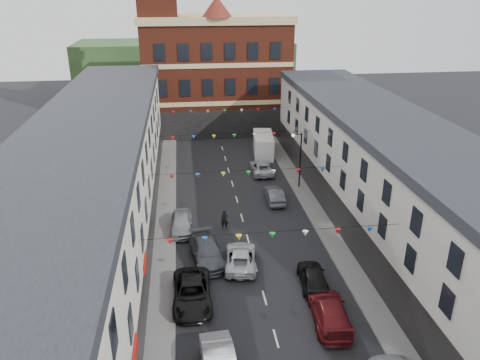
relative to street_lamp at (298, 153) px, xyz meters
name	(u,v)px	position (x,y,z in m)	size (l,w,h in m)	color
ground	(255,266)	(-6.55, -14.00, -3.90)	(160.00, 160.00, 0.00)	black
pavement_left	(164,257)	(-13.45, -12.00, -3.83)	(1.80, 64.00, 0.15)	#605E5B
pavement_right	(335,246)	(0.35, -12.00, -3.83)	(1.80, 64.00, 0.15)	#605E5B
terrace_left	(89,205)	(-18.33, -13.00, 1.44)	(8.40, 56.00, 10.70)	beige
terrace_right	(406,194)	(5.23, -13.00, 0.95)	(8.40, 56.00, 9.70)	beige
civic_building	(215,72)	(-6.55, 23.95, 4.23)	(20.60, 13.30, 18.50)	maroon
clock_tower	(159,25)	(-14.05, 21.00, 11.03)	(5.60, 5.60, 30.00)	maroon
distant_hill	(185,68)	(-10.55, 48.00, 1.10)	(40.00, 14.00, 10.00)	#264721
street_lamp	(298,153)	(0.00, 0.00, 0.00)	(1.10, 0.36, 6.00)	black
car_left_c	(192,293)	(-11.42, -17.90, -3.14)	(2.55, 5.53, 1.54)	black
car_left_d	(207,252)	(-10.15, -12.83, -3.11)	(2.21, 5.45, 1.58)	#3C4043
car_left_e	(181,223)	(-12.05, -7.84, -3.14)	(1.82, 4.52, 1.54)	#93969B
car_right_c	(329,311)	(-2.95, -20.90, -3.13)	(2.18, 5.36, 1.56)	maroon
car_right_d	(313,277)	(-2.95, -17.09, -3.15)	(1.78, 4.43, 1.51)	black
car_right_e	(274,195)	(-2.95, -2.91, -3.19)	(1.50, 4.31, 1.42)	#53555B
car_right_f	(261,167)	(-2.95, 4.69, -3.22)	(2.26, 4.91, 1.36)	silver
moving_car	(241,257)	(-7.64, -13.79, -3.22)	(2.27, 4.93, 1.37)	silver
white_van	(263,145)	(-1.68, 10.89, -2.60)	(2.26, 5.89, 2.60)	white
pedestrian	(225,220)	(-8.32, -7.94, -3.01)	(0.65, 0.43, 1.78)	black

